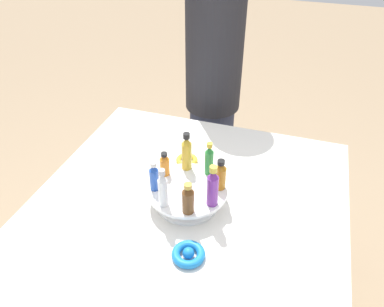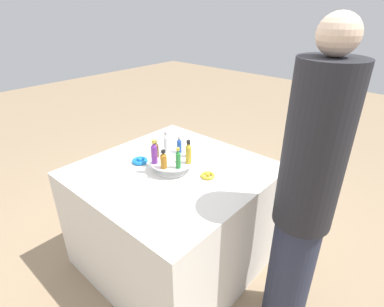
% 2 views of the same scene
% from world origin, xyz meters
% --- Properties ---
extents(party_table, '(1.09, 1.09, 0.75)m').
position_xyz_m(party_table, '(0.00, 0.00, 0.37)').
color(party_table, silver).
rests_on(party_table, ground_plane).
extents(display_stand, '(0.28, 0.28, 0.07)m').
position_xyz_m(display_stand, '(0.00, 0.00, 0.79)').
color(display_stand, white).
rests_on(display_stand, party_table).
extents(bottle_clear, '(0.03, 0.03, 0.14)m').
position_xyz_m(bottle_clear, '(-0.10, 0.05, 0.88)').
color(bottle_clear, silver).
rests_on(bottle_clear, display_stand).
extents(bottle_brown, '(0.04, 0.04, 0.11)m').
position_xyz_m(bottle_brown, '(-0.10, -0.04, 0.87)').
color(bottle_brown, brown).
rests_on(bottle_brown, display_stand).
extents(bottle_purple, '(0.04, 0.04, 0.15)m').
position_xyz_m(bottle_purple, '(-0.05, -0.10, 0.89)').
color(bottle_purple, '#702D93').
rests_on(bottle_purple, display_stand).
extents(bottle_amber, '(0.04, 0.04, 0.12)m').
position_xyz_m(bottle_amber, '(0.04, -0.10, 0.87)').
color(bottle_amber, '#AD6B19').
rests_on(bottle_amber, display_stand).
extents(bottle_green, '(0.03, 0.03, 0.13)m').
position_xyz_m(bottle_green, '(0.10, -0.05, 0.88)').
color(bottle_green, '#288438').
rests_on(bottle_green, display_stand).
extents(bottle_gold, '(0.04, 0.04, 0.15)m').
position_xyz_m(bottle_gold, '(0.10, 0.04, 0.89)').
color(bottle_gold, gold).
rests_on(bottle_gold, display_stand).
extents(bottle_orange, '(0.03, 0.03, 0.09)m').
position_xyz_m(bottle_orange, '(0.05, 0.10, 0.86)').
color(bottle_orange, orange).
rests_on(bottle_orange, display_stand).
extents(bottle_blue, '(0.03, 0.03, 0.11)m').
position_xyz_m(bottle_blue, '(-0.04, 0.10, 0.87)').
color(bottle_blue, '#234CAD').
rests_on(bottle_blue, display_stand).
extents(ribbon_bow_gold, '(0.09, 0.09, 0.03)m').
position_xyz_m(ribbon_bow_gold, '(0.22, 0.08, 0.76)').
color(ribbon_bow_gold, gold).
rests_on(ribbon_bow_gold, party_table).
extents(ribbon_bow_blue, '(0.10, 0.10, 0.04)m').
position_xyz_m(ribbon_bow_blue, '(-0.22, -0.08, 0.76)').
color(ribbon_bow_blue, blue).
rests_on(ribbon_bow_blue, party_table).
extents(person_figure, '(0.28, 0.28, 1.67)m').
position_xyz_m(person_figure, '(0.79, 0.12, 0.84)').
color(person_figure, '#282D42').
rests_on(person_figure, ground_plane).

